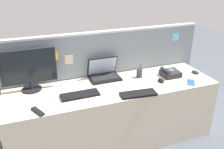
{
  "coord_description": "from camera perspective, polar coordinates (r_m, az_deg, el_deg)",
  "views": [
    {
      "loc": [
        -0.84,
        -2.21,
        1.91
      ],
      "look_at": [
        0.0,
        0.05,
        0.83
      ],
      "focal_mm": 39.2,
      "sensor_mm": 36.0,
      "label": 1
    }
  ],
  "objects": [
    {
      "name": "laptop",
      "position": [
        2.84,
        -1.95,
        0.39
      ],
      "size": [
        0.35,
        0.26,
        0.24
      ],
      "color": "black",
      "rests_on": "desk"
    },
    {
      "name": "pen_cup",
      "position": [
        2.87,
        6.41,
        0.37
      ],
      "size": [
        0.07,
        0.07,
        0.18
      ],
      "color": "#333338",
      "rests_on": "desk"
    },
    {
      "name": "keyboard_main",
      "position": [
        2.5,
        6.15,
        -4.5
      ],
      "size": [
        0.38,
        0.17,
        0.02
      ],
      "primitive_type": "cube",
      "rotation": [
        0.0,
        0.0,
        -0.09
      ],
      "color": "black",
      "rests_on": "desk"
    },
    {
      "name": "desk",
      "position": [
        2.83,
        0.36,
        -9.21
      ],
      "size": [
        2.29,
        0.66,
        0.71
      ],
      "primitive_type": "cube",
      "color": "beige",
      "rests_on": "ground_plane"
    },
    {
      "name": "desk_phone",
      "position": [
        2.96,
        13.35,
        0.28
      ],
      "size": [
        0.21,
        0.19,
        0.1
      ],
      "color": "#232328",
      "rests_on": "desk"
    },
    {
      "name": "keyboard_spare",
      "position": [
        2.48,
        -7.47,
        -4.72
      ],
      "size": [
        0.39,
        0.15,
        0.02
      ],
      "primitive_type": "cube",
      "rotation": [
        0.0,
        0.0,
        0.01
      ],
      "color": "black",
      "rests_on": "desk"
    },
    {
      "name": "cell_phone_blue_case",
      "position": [
        2.87,
        17.96,
        -1.76
      ],
      "size": [
        0.14,
        0.17,
        0.01
      ],
      "primitive_type": "cube",
      "rotation": [
        0.0,
        0.0,
        -0.56
      ],
      "color": "blue",
      "rests_on": "desk"
    },
    {
      "name": "cubicle_divider",
      "position": [
        3.01,
        -2.13,
        -1.33
      ],
      "size": [
        2.49,
        0.08,
        1.23
      ],
      "color": "gray",
      "rests_on": "ground_plane"
    },
    {
      "name": "desktop_monitor",
      "position": [
        2.63,
        -18.83,
        1.28
      ],
      "size": [
        0.55,
        0.2,
        0.44
      ],
      "color": "black",
      "rests_on": "desk"
    },
    {
      "name": "tv_remote",
      "position": [
        2.3,
        -16.92,
        -8.23
      ],
      "size": [
        0.11,
        0.17,
        0.02
      ],
      "primitive_type": "cube",
      "rotation": [
        0.0,
        0.0,
        0.44
      ],
      "color": "black",
      "rests_on": "desk"
    },
    {
      "name": "ground_plane",
      "position": [
        3.04,
        0.34,
        -14.81
      ],
      "size": [
        10.0,
        10.0,
        0.0
      ],
      "primitive_type": "plane",
      "color": "#4C515B"
    },
    {
      "name": "computer_mouse_right_hand",
      "position": [
        2.81,
        11.35,
        -1.37
      ],
      "size": [
        0.07,
        0.1,
        0.03
      ],
      "primitive_type": "ellipsoid",
      "rotation": [
        0.0,
        0.0,
        -0.05
      ],
      "color": "black",
      "rests_on": "desk"
    },
    {
      "name": "computer_mouse_left_hand",
      "position": [
        3.13,
        18.86,
        0.54
      ],
      "size": [
        0.09,
        0.11,
        0.03
      ],
      "primitive_type": "ellipsoid",
      "rotation": [
        0.0,
        0.0,
        0.28
      ],
      "color": "#232328",
      "rests_on": "desk"
    },
    {
      "name": "cell_phone_white_slab",
      "position": [
        3.22,
        15.35,
        1.42
      ],
      "size": [
        0.09,
        0.16,
        0.01
      ],
      "primitive_type": "cube",
      "rotation": [
        0.0,
        0.0,
        -0.13
      ],
      "color": "silver",
      "rests_on": "desk"
    }
  ]
}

